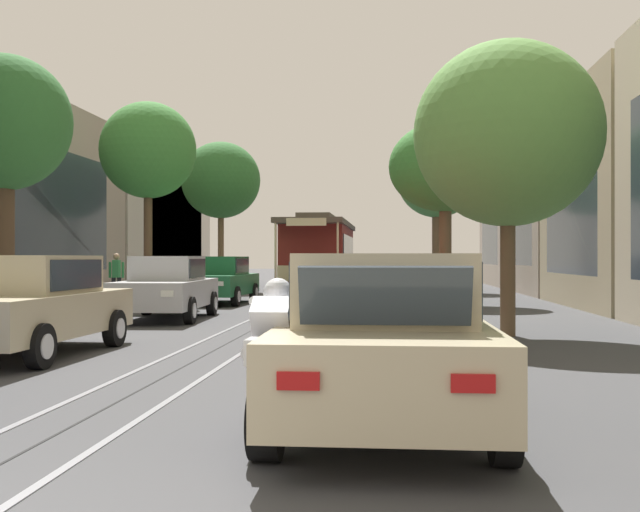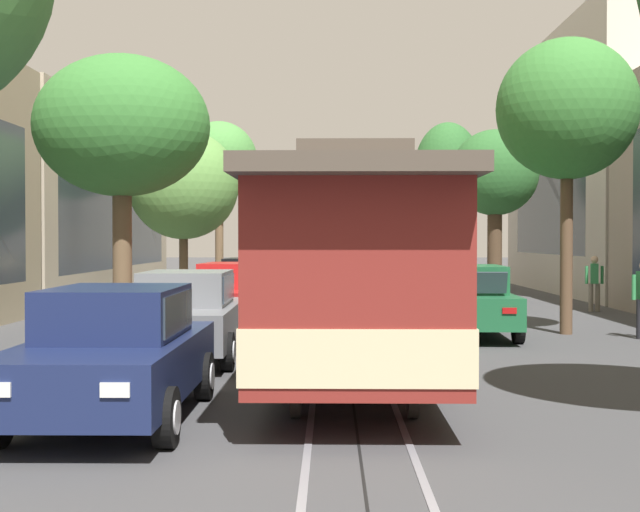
{
  "view_description": "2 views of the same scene",
  "coord_description": "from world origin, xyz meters",
  "px_view_note": "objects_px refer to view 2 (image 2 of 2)",
  "views": [
    {
      "loc": [
        2.89,
        -2.86,
        1.55
      ],
      "look_at": [
        0.75,
        20.42,
        1.59
      ],
      "focal_mm": 42.05,
      "sensor_mm": 36.0,
      "label": 1
    },
    {
      "loc": [
        0.29,
        40.87,
        2.15
      ],
      "look_at": [
        0.77,
        3.46,
        1.43
      ],
      "focal_mm": 48.25,
      "sensor_mm": 36.0,
      "label": 2
    }
  ],
  "objects_px": {
    "parked_car_green_fourth_left": "(468,300)",
    "street_tree_kerb_left_near": "(448,173)",
    "parked_car_silver_mid_left": "(430,285)",
    "pedestrian_on_right_pavement": "(594,280)",
    "parked_car_red_fourth_right": "(234,295)",
    "cable_car_trolley": "(351,273)",
    "motorcycle_with_rider": "(293,274)",
    "parked_car_maroon_second_right": "(264,276)",
    "street_tree_kerb_right_mid": "(122,128)",
    "street_tree_kerb_left_second": "(495,176)",
    "parked_car_blue_near_left": "(396,270)",
    "parked_car_beige_near_right": "(271,271)",
    "parked_car_navy_sixth_right": "(114,353)",
    "fire_hydrant": "(458,287)",
    "parked_car_grey_fifth_right": "(186,315)",
    "street_tree_kerb_left_mid": "(567,110)",
    "street_tree_kerb_right_second": "(183,185)",
    "parked_car_beige_second_left": "(412,275)",
    "parked_car_black_mid_right": "(250,284)",
    "street_tree_kerb_right_near": "(219,162)"
  },
  "relations": [
    {
      "from": "parked_car_green_fourth_left",
      "to": "street_tree_kerb_left_near",
      "type": "bearing_deg",
      "value": -96.38
    },
    {
      "from": "parked_car_silver_mid_left",
      "to": "pedestrian_on_right_pavement",
      "type": "bearing_deg",
      "value": -177.17
    },
    {
      "from": "parked_car_red_fourth_right",
      "to": "cable_car_trolley",
      "type": "height_order",
      "value": "cable_car_trolley"
    },
    {
      "from": "street_tree_kerb_left_near",
      "to": "motorcycle_with_rider",
      "type": "height_order",
      "value": "street_tree_kerb_left_near"
    },
    {
      "from": "parked_car_maroon_second_right",
      "to": "street_tree_kerb_right_mid",
      "type": "bearing_deg",
      "value": 81.37
    },
    {
      "from": "street_tree_kerb_left_second",
      "to": "motorcycle_with_rider",
      "type": "xyz_separation_m",
      "value": [
        7.1,
        -8.65,
        -3.63
      ]
    },
    {
      "from": "parked_car_blue_near_left",
      "to": "parked_car_beige_near_right",
      "type": "distance_m",
      "value": 5.74
    },
    {
      "from": "parked_car_navy_sixth_right",
      "to": "motorcycle_with_rider",
      "type": "height_order",
      "value": "parked_car_navy_sixth_right"
    },
    {
      "from": "parked_car_silver_mid_left",
      "to": "fire_hydrant",
      "type": "bearing_deg",
      "value": -106.49
    },
    {
      "from": "parked_car_green_fourth_left",
      "to": "parked_car_navy_sixth_right",
      "type": "bearing_deg",
      "value": 57.78
    },
    {
      "from": "cable_car_trolley",
      "to": "street_tree_kerb_left_near",
      "type": "bearing_deg",
      "value": -100.75
    },
    {
      "from": "parked_car_red_fourth_right",
      "to": "parked_car_grey_fifth_right",
      "type": "distance_m",
      "value": 5.54
    },
    {
      "from": "street_tree_kerb_left_second",
      "to": "street_tree_kerb_left_mid",
      "type": "relative_size",
      "value": 0.87
    },
    {
      "from": "parked_car_maroon_second_right",
      "to": "street_tree_kerb_left_near",
      "type": "height_order",
      "value": "street_tree_kerb_left_near"
    },
    {
      "from": "street_tree_kerb_left_second",
      "to": "parked_car_grey_fifth_right",
      "type": "bearing_deg",
      "value": 58.96
    },
    {
      "from": "street_tree_kerb_left_near",
      "to": "street_tree_kerb_left_second",
      "type": "height_order",
      "value": "street_tree_kerb_left_near"
    },
    {
      "from": "parked_car_silver_mid_left",
      "to": "street_tree_kerb_right_second",
      "type": "distance_m",
      "value": 9.1
    },
    {
      "from": "parked_car_beige_second_left",
      "to": "parked_car_red_fourth_right",
      "type": "xyz_separation_m",
      "value": [
        5.42,
        11.54,
        0.0
      ]
    },
    {
      "from": "fire_hydrant",
      "to": "cable_car_trolley",
      "type": "bearing_deg",
      "value": 76.98
    },
    {
      "from": "parked_car_black_mid_right",
      "to": "parked_car_grey_fifth_right",
      "type": "relative_size",
      "value": 1.01
    },
    {
      "from": "parked_car_silver_mid_left",
      "to": "fire_hydrant",
      "type": "distance_m",
      "value": 5.92
    },
    {
      "from": "parked_car_maroon_second_right",
      "to": "parked_car_red_fourth_right",
      "type": "bearing_deg",
      "value": 90.61
    },
    {
      "from": "parked_car_beige_near_right",
      "to": "parked_car_maroon_second_right",
      "type": "relative_size",
      "value": 0.99
    },
    {
      "from": "motorcycle_with_rider",
      "to": "street_tree_kerb_right_mid",
      "type": "bearing_deg",
      "value": 81.43
    },
    {
      "from": "parked_car_silver_mid_left",
      "to": "cable_car_trolley",
      "type": "relative_size",
      "value": 0.48
    },
    {
      "from": "parked_car_green_fourth_left",
      "to": "street_tree_kerb_right_near",
      "type": "height_order",
      "value": "street_tree_kerb_right_near"
    },
    {
      "from": "parked_car_blue_near_left",
      "to": "parked_car_black_mid_right",
      "type": "xyz_separation_m",
      "value": [
        5.38,
        12.37,
        0.0
      ]
    },
    {
      "from": "cable_car_trolley",
      "to": "street_tree_kerb_right_mid",
      "type": "bearing_deg",
      "value": -51.38
    },
    {
      "from": "parked_car_black_mid_right",
      "to": "street_tree_kerb_left_mid",
      "type": "relative_size",
      "value": 0.66
    },
    {
      "from": "street_tree_kerb_left_near",
      "to": "parked_car_beige_second_left",
      "type": "bearing_deg",
      "value": 69.53
    },
    {
      "from": "parked_car_beige_second_left",
      "to": "street_tree_kerb_right_near",
      "type": "distance_m",
      "value": 10.88
    },
    {
      "from": "street_tree_kerb_left_mid",
      "to": "cable_car_trolley",
      "type": "bearing_deg",
      "value": 54.64
    },
    {
      "from": "parked_car_grey_fifth_right",
      "to": "street_tree_kerb_right_near",
      "type": "distance_m",
      "value": 23.31
    },
    {
      "from": "parked_car_red_fourth_right",
      "to": "parked_car_silver_mid_left",
      "type": "bearing_deg",
      "value": -139.27
    },
    {
      "from": "parked_car_navy_sixth_right",
      "to": "street_tree_kerb_right_near",
      "type": "distance_m",
      "value": 28.36
    },
    {
      "from": "parked_car_green_fourth_left",
      "to": "street_tree_kerb_right_mid",
      "type": "bearing_deg",
      "value": 4.95
    },
    {
      "from": "street_tree_kerb_right_second",
      "to": "pedestrian_on_right_pavement",
      "type": "height_order",
      "value": "street_tree_kerb_right_second"
    },
    {
      "from": "parked_car_blue_near_left",
      "to": "parked_car_grey_fifth_right",
      "type": "xyz_separation_m",
      "value": [
        5.51,
        23.17,
        0.0
      ]
    },
    {
      "from": "motorcycle_with_rider",
      "to": "parked_car_beige_second_left",
      "type": "bearing_deg",
      "value": 133.27
    },
    {
      "from": "parked_car_black_mid_right",
      "to": "street_tree_kerb_left_mid",
      "type": "height_order",
      "value": "street_tree_kerb_left_mid"
    },
    {
      "from": "parked_car_black_mid_right",
      "to": "street_tree_kerb_left_second",
      "type": "xyz_separation_m",
      "value": [
        -7.92,
        -2.6,
        3.48
      ]
    },
    {
      "from": "street_tree_kerb_right_mid",
      "to": "cable_car_trolley",
      "type": "height_order",
      "value": "street_tree_kerb_right_mid"
    },
    {
      "from": "street_tree_kerb_right_second",
      "to": "parked_car_red_fourth_right",
      "type": "bearing_deg",
      "value": 108.13
    },
    {
      "from": "cable_car_trolley",
      "to": "parked_car_blue_near_left",
      "type": "bearing_deg",
      "value": -95.76
    },
    {
      "from": "parked_car_grey_fifth_right",
      "to": "street_tree_kerb_right_near",
      "type": "bearing_deg",
      "value": -84.06
    },
    {
      "from": "motorcycle_with_rider",
      "to": "fire_hydrant",
      "type": "xyz_separation_m",
      "value": [
        -6.24,
        6.29,
        -0.22
      ]
    },
    {
      "from": "parked_car_grey_fifth_right",
      "to": "street_tree_kerb_right_near",
      "type": "relative_size",
      "value": 0.59
    },
    {
      "from": "parked_car_red_fourth_right",
      "to": "motorcycle_with_rider",
      "type": "bearing_deg",
      "value": -92.55
    },
    {
      "from": "street_tree_kerb_right_mid",
      "to": "parked_car_beige_second_left",
      "type": "bearing_deg",
      "value": -118.34
    },
    {
      "from": "parked_car_navy_sixth_right",
      "to": "street_tree_kerb_left_near",
      "type": "distance_m",
      "value": 29.26
    }
  ]
}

